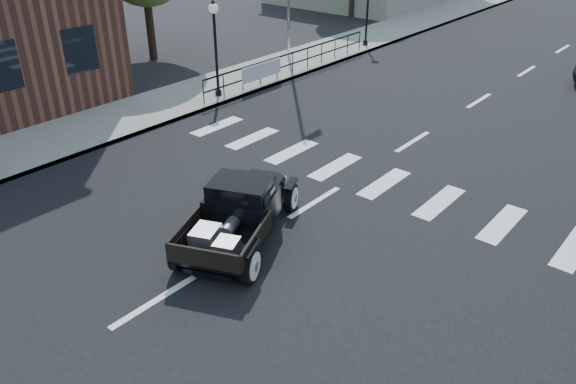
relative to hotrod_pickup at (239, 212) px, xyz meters
The scene contains 9 objects.
ground 0.85m from the hotrod_pickup, 50.41° to the left, with size 120.00×120.00×0.00m, color black.
road 15.39m from the hotrod_pickup, 88.87° to the left, with size 14.00×80.00×0.02m, color black.
road_markings 10.40m from the hotrod_pickup, 88.32° to the left, with size 12.00×60.00×0.06m, color silver, non-canonical shape.
sidewalk_left 17.43m from the hotrod_pickup, 118.07° to the left, with size 3.00×80.00×0.15m, color gray.
railing 12.51m from the hotrod_pickup, 124.01° to the left, with size 0.08×10.00×1.00m, color black, non-canonical shape.
banner 10.86m from the hotrod_pickup, 129.57° to the left, with size 0.04×2.20×0.60m, color silver, non-canonical shape.
lamp_post_b 9.75m from the hotrod_pickup, 138.89° to the left, with size 0.36×0.36×3.43m, color black, non-canonical shape.
lamp_post_c 17.96m from the hotrod_pickup, 114.02° to the left, with size 0.36×0.36×3.43m, color black, non-canonical shape.
hotrod_pickup is the anchor object (origin of this frame).
Camera 1 is at (7.33, -7.81, 6.92)m, focal length 35.00 mm.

